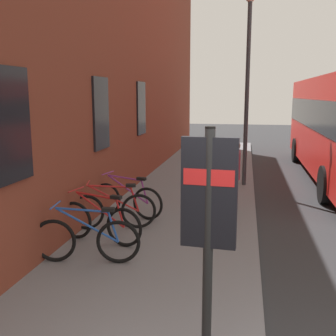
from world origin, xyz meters
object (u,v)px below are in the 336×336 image
(bicycle_leaning_wall, at_px, (99,222))
(transit_info_sign, at_px, (209,208))
(bicycle_end_of_row, at_px, (127,200))
(pedestrian_near_bus, at_px, (235,169))
(street_lamp, at_px, (248,75))
(bicycle_nearest_sign, at_px, (87,240))
(bicycle_under_window, at_px, (113,210))

(bicycle_leaning_wall, relative_size, transit_info_sign, 0.73)
(bicycle_end_of_row, height_order, pedestrian_near_bus, pedestrian_near_bus)
(pedestrian_near_bus, bearing_deg, street_lamp, -4.06)
(bicycle_leaning_wall, height_order, transit_info_sign, transit_info_sign)
(bicycle_nearest_sign, bearing_deg, transit_info_sign, -132.93)
(pedestrian_near_bus, height_order, street_lamp, street_lamp)
(bicycle_nearest_sign, distance_m, pedestrian_near_bus, 4.01)
(bicycle_nearest_sign, relative_size, street_lamp, 0.32)
(transit_info_sign, bearing_deg, street_lamp, -2.30)
(bicycle_leaning_wall, bearing_deg, bicycle_nearest_sign, -172.57)
(street_lamp, bearing_deg, pedestrian_near_bus, 175.94)
(bicycle_leaning_wall, relative_size, pedestrian_near_bus, 1.04)
(bicycle_end_of_row, distance_m, street_lamp, 5.38)
(transit_info_sign, xyz_separation_m, pedestrian_near_bus, (5.24, -0.12, -0.57))
(bicycle_leaning_wall, bearing_deg, street_lamp, -25.56)
(bicycle_under_window, relative_size, transit_info_sign, 0.72)
(bicycle_nearest_sign, xyz_separation_m, pedestrian_near_bus, (3.25, -2.25, 0.63))
(bicycle_leaning_wall, distance_m, pedestrian_near_bus, 3.40)
(bicycle_leaning_wall, xyz_separation_m, street_lamp, (5.40, -2.58, 2.86))
(bicycle_nearest_sign, bearing_deg, pedestrian_near_bus, -34.69)
(bicycle_under_window, xyz_separation_m, pedestrian_near_bus, (1.58, -2.37, 0.63))
(bicycle_nearest_sign, bearing_deg, street_lamp, -21.41)
(bicycle_nearest_sign, bearing_deg, bicycle_leaning_wall, 7.43)
(bicycle_leaning_wall, relative_size, bicycle_end_of_row, 1.00)
(pedestrian_near_bus, bearing_deg, bicycle_end_of_row, 107.63)
(bicycle_nearest_sign, distance_m, bicycle_leaning_wall, 0.90)
(bicycle_end_of_row, relative_size, street_lamp, 0.31)
(bicycle_nearest_sign, distance_m, street_lamp, 7.34)
(transit_info_sign, bearing_deg, bicycle_end_of_row, 26.16)
(bicycle_nearest_sign, height_order, street_lamp, street_lamp)
(bicycle_end_of_row, xyz_separation_m, street_lamp, (3.78, -2.54, 2.86))
(bicycle_nearest_sign, height_order, bicycle_leaning_wall, same)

